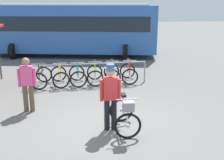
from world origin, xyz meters
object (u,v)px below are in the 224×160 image
at_px(racked_bike_yellow, 60,76).
at_px(racked_bike_lime, 95,74).
at_px(pedestrian_with_backpack, 27,81).
at_px(person_with_featured_bike, 110,95).
at_px(bus_distant, 72,27).
at_px(racked_bike_black, 41,77).
at_px(featured_bicycle, 125,115).
at_px(racked_bike_white, 112,74).
at_px(racked_bike_red, 129,73).
at_px(racked_bike_teal, 78,75).

bearing_deg(racked_bike_yellow, racked_bike_lime, 5.26).
xyz_separation_m(racked_bike_yellow, pedestrian_with_backpack, (-0.69, -2.69, 0.57)).
xyz_separation_m(person_with_featured_bike, bus_distant, (-1.34, 10.58, 0.79)).
bearing_deg(person_with_featured_bike, racked_bike_black, 119.28).
relative_size(racked_bike_black, featured_bicycle, 0.95).
relative_size(racked_bike_white, person_with_featured_bike, 0.66).
bearing_deg(racked_bike_red, bus_distant, 112.27).
relative_size(featured_bicycle, bus_distant, 0.12).
bearing_deg(racked_bike_teal, racked_bike_yellow, -174.74).
relative_size(racked_bike_teal, person_with_featured_bike, 0.66).
bearing_deg(bus_distant, racked_bike_black, -98.62).
distance_m(racked_bike_black, pedestrian_with_backpack, 2.69).
distance_m(racked_bike_white, pedestrian_with_backpack, 4.05).
distance_m(racked_bike_lime, racked_bike_white, 0.70).
bearing_deg(racked_bike_yellow, racked_bike_teal, 5.26).
xyz_separation_m(racked_bike_white, person_with_featured_bike, (-0.47, -4.39, 0.58)).
bearing_deg(featured_bicycle, racked_bike_red, 79.95).
bearing_deg(featured_bicycle, racked_bike_black, 122.07).
relative_size(racked_bike_teal, pedestrian_with_backpack, 0.70).
relative_size(racked_bike_red, bus_distant, 0.11).
bearing_deg(racked_bike_lime, racked_bike_yellow, -174.74).
height_order(racked_bike_lime, racked_bike_red, same).
bearing_deg(bus_distant, pedestrian_with_backpack, -96.11).
relative_size(racked_bike_teal, racked_bike_white, 1.00).
bearing_deg(racked_bike_white, person_with_featured_bike, -96.10).
bearing_deg(racked_bike_teal, bus_distant, 93.78).
bearing_deg(racked_bike_black, racked_bike_red, 5.26).
bearing_deg(pedestrian_with_backpack, racked_bike_black, 90.12).
bearing_deg(pedestrian_with_backpack, person_with_featured_bike, -33.06).
relative_size(racked_bike_teal, featured_bicycle, 0.97).
bearing_deg(racked_bike_lime, racked_bike_black, -174.74).
distance_m(racked_bike_black, racked_bike_yellow, 0.70).
relative_size(racked_bike_teal, bus_distant, 0.11).
distance_m(person_with_featured_bike, pedestrian_with_backpack, 2.76).
height_order(racked_bike_black, racked_bike_teal, same).
bearing_deg(racked_bike_white, racked_bike_yellow, -174.74).
bearing_deg(racked_bike_black, racked_bike_lime, 5.26).
height_order(racked_bike_black, bus_distant, bus_distant).
bearing_deg(racked_bike_lime, person_with_featured_bike, -86.99).
bearing_deg(person_with_featured_bike, racked_bike_teal, 102.24).
bearing_deg(person_with_featured_bike, racked_bike_yellow, 111.11).
relative_size(racked_bike_yellow, bus_distant, 0.12).
height_order(racked_bike_yellow, racked_bike_lime, same).
distance_m(featured_bicycle, bus_distant, 10.92).
height_order(racked_bike_white, pedestrian_with_backpack, pedestrian_with_backpack).
height_order(racked_bike_yellow, pedestrian_with_backpack, pedestrian_with_backpack).
xyz_separation_m(featured_bicycle, person_with_featured_bike, (-0.35, 0.13, 0.50)).
bearing_deg(racked_bike_yellow, racked_bike_red, 5.26).
height_order(racked_bike_red, featured_bicycle, same).
distance_m(racked_bike_lime, bus_distant, 6.50).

